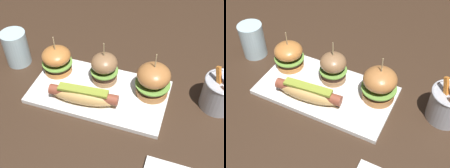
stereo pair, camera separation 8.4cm
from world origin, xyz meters
TOP-DOWN VIEW (x-y plane):
  - ground_plane at (0.00, 0.00)m, footprint 3.00×3.00m
  - platter_main at (0.00, 0.00)m, footprint 0.40×0.21m
  - hot_dog at (-0.03, -0.06)m, footprint 0.20×0.07m
  - slider_left at (-0.15, 0.04)m, footprint 0.09×0.09m
  - slider_center at (-0.00, 0.05)m, footprint 0.08×0.08m
  - slider_right at (0.15, 0.04)m, footprint 0.10×0.10m
  - fries_bucket at (0.34, 0.07)m, footprint 0.10×0.10m
  - water_glass at (-0.31, 0.05)m, footprint 0.08×0.08m

SIDE VIEW (x-z plane):
  - ground_plane at x=0.00m, z-range 0.00..0.00m
  - platter_main at x=0.00m, z-range 0.00..0.01m
  - hot_dog at x=-0.03m, z-range 0.01..0.07m
  - fries_bucket at x=0.34m, z-range -0.02..0.12m
  - slider_left at x=-0.15m, z-range -0.01..0.12m
  - water_glass at x=-0.31m, z-range 0.00..0.12m
  - slider_center at x=0.00m, z-range -0.01..0.13m
  - slider_right at x=0.15m, z-range -0.01..0.14m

